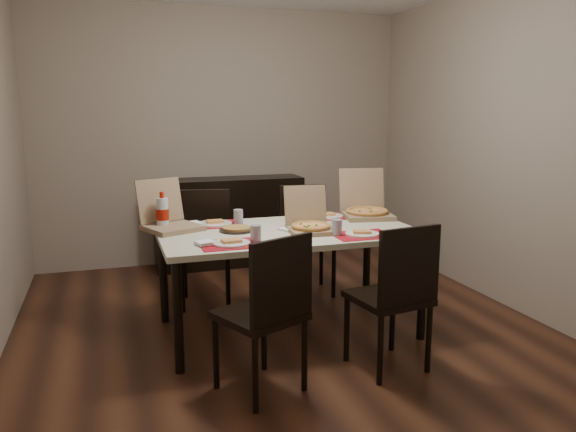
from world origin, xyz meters
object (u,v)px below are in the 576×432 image
object	(u,v)px
chair_far_left	(205,242)
dining_table	(288,239)
chair_near_left	(268,308)
chair_near_right	(396,292)
pizza_box_center	(310,224)
sideboard	(229,222)
dip_bowl	(297,222)
chair_far_right	(306,234)
soda_bottle	(162,214)

from	to	relation	value
chair_far_left	dining_table	bearing A→B (deg)	-60.74
chair_near_left	chair_near_right	size ratio (longest dim) A/B	1.00
pizza_box_center	sideboard	bearing A→B (deg)	94.60
sideboard	dip_bowl	bearing A→B (deg)	-84.35
sideboard	pizza_box_center	bearing A→B (deg)	-85.40
sideboard	chair_near_right	xyz separation A→B (m)	(0.45, -2.69, 0.06)
chair_far_right	pizza_box_center	size ratio (longest dim) A/B	2.57
dip_bowl	dining_table	bearing A→B (deg)	-125.66
chair_far_left	chair_near_right	bearing A→B (deg)	-61.94
chair_far_left	chair_far_right	bearing A→B (deg)	1.21
chair_far_right	soda_bottle	size ratio (longest dim) A/B	3.47
sideboard	soda_bottle	bearing A→B (deg)	-117.24
pizza_box_center	chair_far_left	bearing A→B (deg)	122.68
chair_near_right	dip_bowl	bearing A→B (deg)	105.46
chair_near_left	pizza_box_center	distance (m)	0.97
sideboard	dip_bowl	distance (m)	1.72
dining_table	chair_near_left	size ratio (longest dim) A/B	1.94
sideboard	dining_table	world-z (taller)	sideboard
chair_near_left	sideboard	bearing A→B (deg)	82.38
chair_near_right	dip_bowl	xyz separation A→B (m)	(-0.28, 1.01, 0.25)
soda_bottle	dip_bowl	bearing A→B (deg)	-6.25
pizza_box_center	soda_bottle	bearing A→B (deg)	157.92
chair_near_right	pizza_box_center	size ratio (longest dim) A/B	2.57
sideboard	chair_far_right	size ratio (longest dim) A/B	1.61
chair_far_left	chair_far_right	distance (m)	0.89
chair_near_right	dip_bowl	distance (m)	1.08
sideboard	soda_bottle	xyz separation A→B (m)	(-0.81, -1.57, 0.41)
chair_far_left	chair_far_right	world-z (taller)	same
sideboard	chair_near_left	size ratio (longest dim) A/B	1.61
sideboard	dining_table	bearing A→B (deg)	-89.08
chair_near_left	dip_bowl	world-z (taller)	chair_near_left
chair_near_left	soda_bottle	distance (m)	1.29
sideboard	chair_near_right	bearing A→B (deg)	-80.59
chair_far_right	soda_bottle	world-z (taller)	soda_bottle
chair_far_left	soda_bottle	xyz separation A→B (m)	(-0.38, -0.52, 0.35)
dining_table	pizza_box_center	size ratio (longest dim) A/B	4.98
soda_bottle	sideboard	bearing A→B (deg)	62.76
chair_far_left	chair_far_right	xyz separation A→B (m)	(0.89, 0.02, 0.00)
chair_far_left	pizza_box_center	world-z (taller)	pizza_box_center
chair_near_right	chair_far_right	distance (m)	1.66
sideboard	chair_near_right	distance (m)	2.73
sideboard	chair_far_right	bearing A→B (deg)	-65.80
pizza_box_center	chair_near_right	bearing A→B (deg)	-68.38
chair_far_right	chair_near_right	bearing A→B (deg)	-90.64
pizza_box_center	soda_bottle	world-z (taller)	pizza_box_center
chair_near_right	soda_bottle	distance (m)	1.72
chair_near_right	chair_far_left	distance (m)	1.86
dining_table	chair_far_left	bearing A→B (deg)	119.26
sideboard	dip_bowl	xyz separation A→B (m)	(0.17, -1.68, 0.31)
dining_table	soda_bottle	size ratio (longest dim) A/B	6.71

